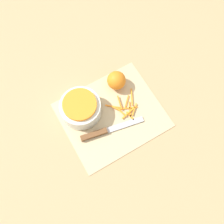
% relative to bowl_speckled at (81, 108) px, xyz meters
% --- Properties ---
extents(ground_plane, '(4.00, 4.00, 0.00)m').
position_rel_bowl_speckled_xyz_m(ground_plane, '(0.10, -0.07, -0.05)').
color(ground_plane, tan).
extents(cutting_board, '(0.38, 0.32, 0.01)m').
position_rel_bowl_speckled_xyz_m(cutting_board, '(0.10, -0.07, -0.04)').
color(cutting_board, '#CCB284').
rests_on(cutting_board, ground_plane).
extents(bowl_speckled, '(0.16, 0.16, 0.08)m').
position_rel_bowl_speckled_xyz_m(bowl_speckled, '(0.00, 0.00, 0.00)').
color(bowl_speckled, silver).
rests_on(bowl_speckled, cutting_board).
extents(knife, '(0.25, 0.07, 0.02)m').
position_rel_bowl_speckled_xyz_m(knife, '(0.02, -0.11, -0.03)').
color(knife, brown).
rests_on(knife, cutting_board).
extents(orange_left, '(0.07, 0.07, 0.07)m').
position_rel_bowl_speckled_xyz_m(orange_left, '(0.18, 0.03, -0.00)').
color(orange_left, orange).
rests_on(orange_left, cutting_board).
extents(peel_pile, '(0.13, 0.12, 0.01)m').
position_rel_bowl_speckled_xyz_m(peel_pile, '(0.16, -0.07, -0.04)').
color(peel_pile, orange).
rests_on(peel_pile, cutting_board).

